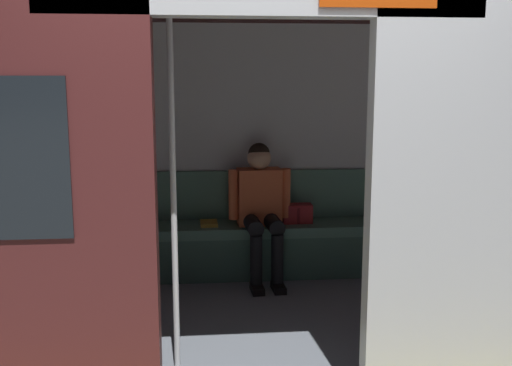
{
  "coord_description": "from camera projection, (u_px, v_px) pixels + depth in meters",
  "views": [
    {
      "loc": [
        0.31,
        2.91,
        1.76
      ],
      "look_at": [
        -0.08,
        -1.26,
        1.02
      ],
      "focal_mm": 41.94,
      "sensor_mm": 36.0,
      "label": 1
    }
  ],
  "objects": [
    {
      "name": "bench_seat",
      "position": [
        237.0,
        238.0,
        5.31
      ],
      "size": [
        3.38,
        0.44,
        0.47
      ],
      "color": "#4C7566",
      "rests_on": "ground_plane"
    },
    {
      "name": "grab_pole_door",
      "position": [
        173.0,
        192.0,
        3.43
      ],
      "size": [
        0.04,
        0.04,
        2.22
      ],
      "primitive_type": "cylinder",
      "color": "silver",
      "rests_on": "ground_plane"
    },
    {
      "name": "person_seated",
      "position": [
        261.0,
        202.0,
        5.23
      ],
      "size": [
        0.55,
        0.69,
        1.2
      ],
      "color": "#CC5933",
      "rests_on": "ground_plane"
    },
    {
      "name": "handbag",
      "position": [
        297.0,
        213.0,
        5.38
      ],
      "size": [
        0.26,
        0.15,
        0.17
      ],
      "color": "maroon",
      "rests_on": "bench_seat"
    },
    {
      "name": "train_car",
      "position": [
        233.0,
        107.0,
        4.1
      ],
      "size": [
        6.4,
        2.75,
        2.36
      ],
      "color": "silver",
      "rests_on": "ground_plane"
    },
    {
      "name": "book",
      "position": [
        209.0,
        223.0,
        5.31
      ],
      "size": [
        0.16,
        0.22,
        0.03
      ],
      "primitive_type": "cube",
      "rotation": [
        0.0,
        0.0,
        0.03
      ],
      "color": "gold",
      "rests_on": "bench_seat"
    }
  ]
}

